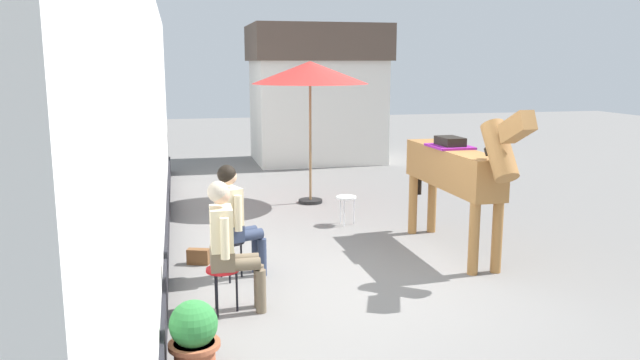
% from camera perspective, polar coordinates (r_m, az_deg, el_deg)
% --- Properties ---
extents(ground_plane, '(40.00, 40.00, 0.00)m').
position_cam_1_polar(ground_plane, '(10.16, -0.09, -3.90)').
color(ground_plane, slate).
extents(pub_facade_wall, '(0.34, 14.00, 3.40)m').
position_cam_1_polar(pub_facade_wall, '(8.16, -15.38, 3.12)').
color(pub_facade_wall, white).
rests_on(pub_facade_wall, ground_plane).
extents(distant_cottage, '(3.40, 2.60, 3.50)m').
position_cam_1_polar(distant_cottage, '(16.40, -0.33, 8.01)').
color(distant_cottage, silver).
rests_on(distant_cottage, ground_plane).
extents(seated_visitor_near, '(0.61, 0.49, 1.39)m').
position_cam_1_polar(seated_visitor_near, '(6.46, -8.37, -5.42)').
color(seated_visitor_near, red).
rests_on(seated_visitor_near, ground_plane).
extents(seated_visitor_far, '(0.61, 0.49, 1.39)m').
position_cam_1_polar(seated_visitor_far, '(7.46, -7.80, -3.22)').
color(seated_visitor_far, black).
rests_on(seated_visitor_far, ground_plane).
extents(saddled_horse_center, '(0.51, 3.00, 2.06)m').
position_cam_1_polar(saddled_horse_center, '(8.50, 12.35, 0.95)').
color(saddled_horse_center, '#9E6B38').
rests_on(saddled_horse_center, ground_plane).
extents(flower_planter_near, '(0.43, 0.43, 0.64)m').
position_cam_1_polar(flower_planter_near, '(5.41, -11.41, -13.78)').
color(flower_planter_near, '#A85638').
rests_on(flower_planter_near, ground_plane).
extents(cafe_parasol, '(2.10, 2.10, 2.58)m').
position_cam_1_polar(cafe_parasol, '(11.31, -0.91, 9.68)').
color(cafe_parasol, black).
rests_on(cafe_parasol, ground_plane).
extents(spare_stool_white, '(0.32, 0.32, 0.46)m').
position_cam_1_polar(spare_stool_white, '(9.96, 2.41, -1.84)').
color(spare_stool_white, white).
rests_on(spare_stool_white, ground_plane).
extents(satchel_bag, '(0.30, 0.21, 0.20)m').
position_cam_1_polar(satchel_bag, '(8.24, -11.02, -6.86)').
color(satchel_bag, brown).
rests_on(satchel_bag, ground_plane).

